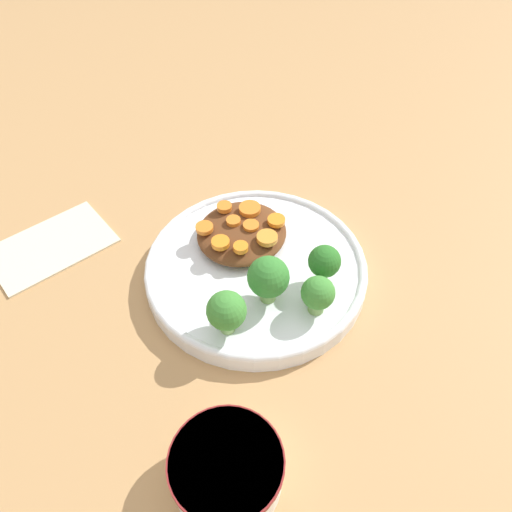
% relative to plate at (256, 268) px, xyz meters
% --- Properties ---
extents(ground_plane, '(4.00, 4.00, 0.00)m').
position_rel_plate_xyz_m(ground_plane, '(0.00, 0.00, -0.01)').
color(ground_plane, tan).
extents(plate, '(0.27, 0.27, 0.03)m').
position_rel_plate_xyz_m(plate, '(0.00, 0.00, 0.00)').
color(plate, white).
rests_on(plate, ground_plane).
extents(dip_bowl, '(0.10, 0.10, 0.05)m').
position_rel_plate_xyz_m(dip_bowl, '(0.22, 0.12, 0.01)').
color(dip_bowl, white).
rests_on(dip_bowl, ground_plane).
extents(stew_mound, '(0.12, 0.11, 0.02)m').
position_rel_plate_xyz_m(stew_mound, '(-0.03, -0.04, 0.02)').
color(stew_mound, '#5B3319').
rests_on(stew_mound, plate).
extents(broccoli_floret_0, '(0.04, 0.04, 0.06)m').
position_rel_plate_xyz_m(broccoli_floret_0, '(0.10, 0.03, 0.04)').
color(broccoli_floret_0, '#7FA85B').
rests_on(broccoli_floret_0, plate).
extents(broccoli_floret_1, '(0.04, 0.04, 0.05)m').
position_rel_plate_xyz_m(broccoli_floret_1, '(0.02, 0.09, 0.04)').
color(broccoli_floret_1, '#759E51').
rests_on(broccoli_floret_1, plate).
extents(broccoli_floret_2, '(0.05, 0.05, 0.06)m').
position_rel_plate_xyz_m(broccoli_floret_2, '(0.03, 0.04, 0.04)').
color(broccoli_floret_2, '#759E51').
rests_on(broccoli_floret_2, plate).
extents(broccoli_floret_3, '(0.04, 0.04, 0.06)m').
position_rel_plate_xyz_m(broccoli_floret_3, '(-0.02, 0.08, 0.04)').
color(broccoli_floret_3, '#7FA85B').
rests_on(broccoli_floret_3, plate).
extents(carrot_slice_0, '(0.02, 0.02, 0.01)m').
position_rel_plate_xyz_m(carrot_slice_0, '(0.02, -0.04, 0.03)').
color(carrot_slice_0, orange).
rests_on(carrot_slice_0, stew_mound).
extents(carrot_slice_1, '(0.03, 0.03, 0.01)m').
position_rel_plate_xyz_m(carrot_slice_1, '(-0.05, -0.05, 0.03)').
color(carrot_slice_1, orange).
rests_on(carrot_slice_1, stew_mound).
extents(carrot_slice_2, '(0.02, 0.02, 0.00)m').
position_rel_plate_xyz_m(carrot_slice_2, '(-0.03, -0.03, 0.03)').
color(carrot_slice_2, orange).
rests_on(carrot_slice_2, stew_mound).
extents(carrot_slice_3, '(0.02, 0.02, 0.01)m').
position_rel_plate_xyz_m(carrot_slice_3, '(-0.02, -0.05, 0.03)').
color(carrot_slice_3, orange).
rests_on(carrot_slice_3, stew_mound).
extents(carrot_slice_4, '(0.02, 0.02, 0.01)m').
position_rel_plate_xyz_m(carrot_slice_4, '(0.01, -0.07, 0.03)').
color(carrot_slice_4, orange).
rests_on(carrot_slice_4, stew_mound).
extents(carrot_slice_5, '(0.02, 0.02, 0.01)m').
position_rel_plate_xyz_m(carrot_slice_5, '(0.01, -0.02, 0.03)').
color(carrot_slice_5, orange).
rests_on(carrot_slice_5, stew_mound).
extents(carrot_slice_6, '(0.02, 0.02, 0.01)m').
position_rel_plate_xyz_m(carrot_slice_6, '(-0.04, -0.08, 0.03)').
color(carrot_slice_6, orange).
rests_on(carrot_slice_6, stew_mound).
extents(carrot_slice_7, '(0.03, 0.03, 0.01)m').
position_rel_plate_xyz_m(carrot_slice_7, '(-0.02, -0.00, 0.03)').
color(carrot_slice_7, orange).
rests_on(carrot_slice_7, stew_mound).
extents(carrot_slice_8, '(0.02, 0.02, 0.01)m').
position_rel_plate_xyz_m(carrot_slice_8, '(-0.06, -0.01, 0.03)').
color(carrot_slice_8, orange).
rests_on(carrot_slice_8, stew_mound).
extents(napkin, '(0.17, 0.14, 0.01)m').
position_rel_plate_xyz_m(napkin, '(0.11, -0.25, -0.01)').
color(napkin, beige).
rests_on(napkin, ground_plane).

